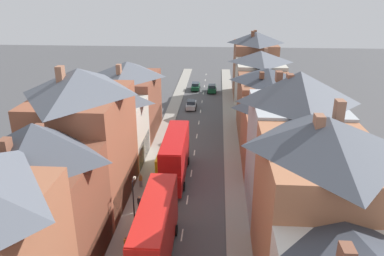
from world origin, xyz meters
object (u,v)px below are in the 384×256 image
at_px(delivery_van, 166,161).
at_px(street_lamp, 134,203).
at_px(car_mid_black, 191,104).
at_px(double_decker_bus_lead, 155,231).
at_px(double_decker_bus_mid_street, 175,155).
at_px(car_near_silver, 196,86).
at_px(pedestrian_mid_right, 139,203).
at_px(car_parked_right_a, 212,88).
at_px(pedestrian_far_left, 141,180).
at_px(pedestrian_mid_left, 126,244).

relative_size(delivery_van, street_lamp, 0.95).
bearing_deg(car_mid_black, double_decker_bus_lead, -90.01).
relative_size(double_decker_bus_mid_street, car_mid_black, 2.61).
xyz_separation_m(car_near_silver, pedestrian_mid_right, (-2.79, -47.23, 0.20)).
distance_m(double_decker_bus_lead, car_mid_black, 40.71).
bearing_deg(double_decker_bus_lead, car_near_silver, 89.99).
distance_m(double_decker_bus_lead, pedestrian_mid_right, 7.61).
xyz_separation_m(car_mid_black, street_lamp, (-2.45, -37.35, 2.40)).
relative_size(double_decker_bus_lead, car_mid_black, 2.61).
height_order(car_parked_right_a, pedestrian_far_left, pedestrian_far_left).
distance_m(car_near_silver, delivery_van, 38.19).
xyz_separation_m(car_near_silver, street_lamp, (-2.45, -50.78, 2.41)).
height_order(double_decker_bus_lead, pedestrian_mid_left, double_decker_bus_lead).
relative_size(pedestrian_mid_left, pedestrian_mid_right, 1.00).
height_order(car_mid_black, delivery_van, delivery_van).
xyz_separation_m(car_mid_black, pedestrian_mid_right, (-2.79, -33.81, 0.19)).
bearing_deg(pedestrian_far_left, car_near_silver, 85.20).
bearing_deg(car_parked_right_a, pedestrian_mid_right, -97.99).
height_order(double_decker_bus_lead, street_lamp, street_lamp).
bearing_deg(car_near_silver, double_decker_bus_lead, -90.01).
relative_size(car_near_silver, pedestrian_mid_left, 2.69).
distance_m(car_parked_right_a, pedestrian_far_left, 41.53).
bearing_deg(pedestrian_mid_right, street_lamp, -84.46).
relative_size(car_near_silver, pedestrian_mid_right, 2.69).
height_order(pedestrian_mid_left, pedestrian_far_left, same).
bearing_deg(double_decker_bus_lead, car_parked_right_a, 86.06).
relative_size(car_mid_black, pedestrian_mid_right, 2.57).
relative_size(double_decker_bus_mid_street, pedestrian_far_left, 6.71).
xyz_separation_m(car_mid_black, pedestrian_far_left, (-3.57, -29.18, 0.19)).
bearing_deg(double_decker_bus_lead, car_mid_black, 89.99).
bearing_deg(double_decker_bus_mid_street, double_decker_bus_lead, -90.00).
relative_size(double_decker_bus_lead, street_lamp, 1.96).
bearing_deg(double_decker_bus_mid_street, pedestrian_mid_right, -110.36).
bearing_deg(double_decker_bus_mid_street, street_lamp, -102.46).
xyz_separation_m(pedestrian_mid_right, pedestrian_far_left, (-0.78, 4.63, 0.00)).
height_order(double_decker_bus_lead, pedestrian_mid_right, double_decker_bus_lead).
bearing_deg(pedestrian_mid_right, delivery_van, 80.65).
bearing_deg(car_near_silver, double_decker_bus_mid_street, -90.01).
bearing_deg(car_parked_right_a, car_near_silver, 154.77).
height_order(car_mid_black, pedestrian_mid_right, pedestrian_mid_right).
bearing_deg(street_lamp, pedestrian_mid_left, -93.42).
bearing_deg(delivery_van, pedestrian_mid_right, -99.35).
height_order(double_decker_bus_mid_street, pedestrian_mid_right, double_decker_bus_mid_street).
xyz_separation_m(double_decker_bus_lead, car_parked_right_a, (3.61, 52.39, -1.97)).
bearing_deg(delivery_van, double_decker_bus_lead, -85.37).
xyz_separation_m(double_decker_bus_lead, pedestrian_mid_right, (-2.78, 6.85, -1.78)).
height_order(delivery_van, pedestrian_mid_left, delivery_van).
xyz_separation_m(double_decker_bus_lead, pedestrian_far_left, (-3.57, 11.48, -1.78)).
height_order(pedestrian_mid_left, pedestrian_mid_right, same).
height_order(double_decker_bus_mid_street, car_mid_black, double_decker_bus_mid_street).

